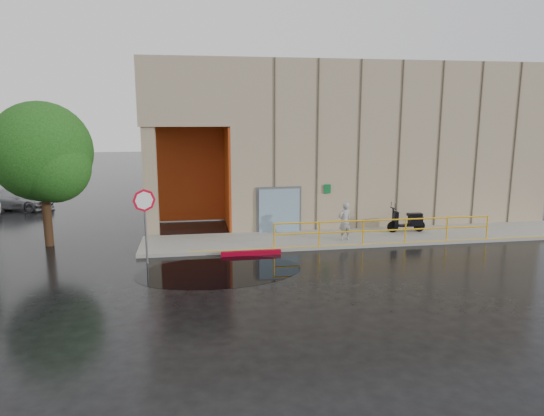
{
  "coord_description": "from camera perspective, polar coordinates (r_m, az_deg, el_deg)",
  "views": [
    {
      "loc": [
        -3.67,
        -15.79,
        5.53
      ],
      "look_at": [
        -0.61,
        3.0,
        1.84
      ],
      "focal_mm": 32.0,
      "sensor_mm": 36.0,
      "label": 1
    }
  ],
  "objects": [
    {
      "name": "car_c",
      "position": [
        32.3,
        -27.78,
        0.93
      ],
      "size": [
        4.54,
        2.95,
        1.22
      ],
      "primitive_type": "imported",
      "rotation": [
        0.0,
        0.0,
        1.25
      ],
      "color": "#A1A2A9",
      "rests_on": "ground"
    },
    {
      "name": "stop_sign",
      "position": [
        18.5,
        -14.75,
        -0.25
      ],
      "size": [
        0.8,
        0.37,
        2.84
      ],
      "rotation": [
        0.0,
        0.0,
        0.01
      ],
      "color": "slate",
      "rests_on": "ground"
    },
    {
      "name": "building",
      "position": [
        28.21,
        8.97,
        8.14
      ],
      "size": [
        20.0,
        10.17,
        8.0
      ],
      "color": "tan",
      "rests_on": "ground"
    },
    {
      "name": "tree_near",
      "position": [
        22.14,
        -25.18,
        5.59
      ],
      "size": [
        4.12,
        4.12,
        6.08
      ],
      "rotation": [
        0.0,
        0.0,
        -0.14
      ],
      "color": "black",
      "rests_on": "ground"
    },
    {
      "name": "person",
      "position": [
        21.21,
        8.55,
        -1.54
      ],
      "size": [
        0.7,
        0.57,
        1.67
      ],
      "primitive_type": "imported",
      "rotation": [
        0.0,
        0.0,
        3.46
      ],
      "color": "#9F9FA3",
      "rests_on": "sidewalk"
    },
    {
      "name": "ground",
      "position": [
        17.13,
        3.67,
        -7.9
      ],
      "size": [
        120.0,
        120.0,
        0.0
      ],
      "primitive_type": "plane",
      "color": "black",
      "rests_on": "ground"
    },
    {
      "name": "guardrail",
      "position": [
        21.1,
        13.09,
        -2.62
      ],
      "size": [
        9.56,
        0.06,
        1.03
      ],
      "color": "#FFB60D",
      "rests_on": "sidewalk"
    },
    {
      "name": "scooter",
      "position": [
        23.27,
        15.62,
        -0.79
      ],
      "size": [
        1.83,
        0.62,
        1.4
      ],
      "rotation": [
        0.0,
        0.0,
        -0.02
      ],
      "color": "black",
      "rests_on": "sidewalk"
    },
    {
      "name": "sidewalk",
      "position": [
        22.37,
        11.13,
        -3.37
      ],
      "size": [
        20.0,
        3.0,
        0.15
      ],
      "primitive_type": "cube",
      "color": "gray",
      "rests_on": "ground"
    },
    {
      "name": "puddle",
      "position": [
        17.58,
        -6.18,
        -7.43
      ],
      "size": [
        6.2,
        4.08,
        0.01
      ],
      "primitive_type": "cube",
      "rotation": [
        0.0,
        0.0,
        0.07
      ],
      "color": "black",
      "rests_on": "ground"
    },
    {
      "name": "red_curb",
      "position": [
        19.42,
        -2.47,
        -5.32
      ],
      "size": [
        2.4,
        0.21,
        0.18
      ],
      "primitive_type": "cube",
      "rotation": [
        0.0,
        0.0,
        0.01
      ],
      "color": "maroon",
      "rests_on": "ground"
    }
  ]
}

